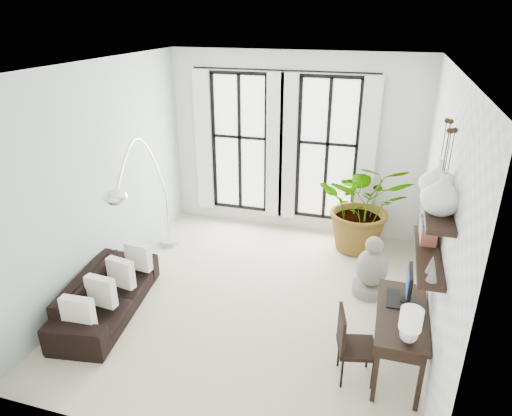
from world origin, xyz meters
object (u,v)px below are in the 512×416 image
at_px(plant, 364,205).
at_px(arc_lamp, 142,169).
at_px(sofa, 107,294).
at_px(buddha, 372,270).
at_px(desk_chair, 350,341).
at_px(desk, 401,319).

bearing_deg(plant, arc_lamp, -149.38).
xyz_separation_m(plant, arc_lamp, (-3.02, -1.79, 0.92)).
relative_size(sofa, plant, 1.20).
relative_size(sofa, buddha, 2.15).
relative_size(plant, desk_chair, 1.89).
xyz_separation_m(desk_chair, arc_lamp, (-3.14, 1.33, 1.24)).
relative_size(sofa, desk, 1.54).
bearing_deg(arc_lamp, sofa, -95.56).
bearing_deg(buddha, sofa, -156.43).
xyz_separation_m(desk_chair, buddha, (0.13, 1.76, -0.11)).
bearing_deg(buddha, desk, -76.13).
xyz_separation_m(sofa, desk_chair, (3.24, -0.29, 0.20)).
relative_size(sofa, desk_chair, 2.27).
distance_m(sofa, buddha, 3.68).
bearing_deg(plant, buddha, -79.53).
bearing_deg(sofa, arc_lamp, -13.80).
height_order(plant, arc_lamp, arc_lamp).
xyz_separation_m(sofa, plant, (3.12, 2.83, 0.53)).
bearing_deg(desk, plant, 102.27).
bearing_deg(arc_lamp, desk, -16.42).
distance_m(plant, buddha, 1.45).
bearing_deg(desk_chair, desk, 14.16).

